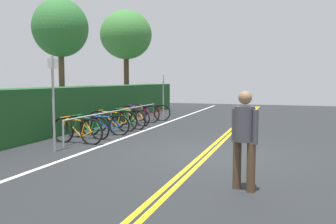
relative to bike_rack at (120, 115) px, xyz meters
name	(u,v)px	position (x,y,z in m)	size (l,w,h in m)	color
ground_plane	(208,154)	(-3.10, -3.87, -0.57)	(36.10, 13.85, 0.05)	#232628
centre_line_yellow_inner	(211,153)	(-3.10, -3.95, -0.55)	(32.49, 0.10, 0.00)	gold
centre_line_yellow_outer	(204,153)	(-3.10, -3.79, -0.55)	(32.49, 0.10, 0.00)	gold
bike_lane_stripe_white	(101,146)	(-3.10, -0.94, -0.55)	(32.49, 0.12, 0.00)	white
bike_rack	(120,115)	(0.00, 0.00, 0.00)	(6.99, 0.05, 0.73)	#9EA0A5
bicycle_0	(77,131)	(-2.93, -0.08, -0.18)	(0.46, 1.74, 0.78)	black
bicycle_1	(87,127)	(-2.05, 0.12, -0.20)	(0.46, 1.67, 0.74)	black
bicycle_2	(105,125)	(-1.30, -0.09, -0.22)	(0.54, 1.62, 0.71)	black
bicycle_3	(113,121)	(-0.45, 0.07, -0.18)	(0.55, 1.75, 0.78)	black
bicycle_4	(128,119)	(0.40, -0.12, -0.19)	(0.64, 1.68, 0.77)	black
bicycle_5	(133,117)	(1.31, 0.07, -0.22)	(0.52, 1.61, 0.70)	black
bicycle_6	(139,114)	(2.10, 0.13, -0.18)	(0.63, 1.66, 0.79)	black
bicycle_7	(150,113)	(3.01, -0.02, -0.20)	(0.65, 1.70, 0.75)	black
pedestrian	(244,134)	(-5.86, -5.06, 0.38)	(0.32, 0.44, 1.62)	#4C3826
sign_post_near	(53,95)	(-4.12, -0.19, 0.88)	(0.36, 0.07, 2.38)	gray
sign_post_far	(163,92)	(4.25, -0.20, 0.68)	(0.36, 0.09, 2.02)	gray
hedge_backdrop	(96,105)	(1.50, 1.83, 0.22)	(15.94, 1.32, 1.54)	#1C4C21
tree_mid	(60,29)	(0.85, 2.99, 3.28)	(2.21, 2.21, 5.02)	brown
tree_far_right	(126,35)	(7.79, 3.32, 3.83)	(3.00, 3.00, 5.82)	#473323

